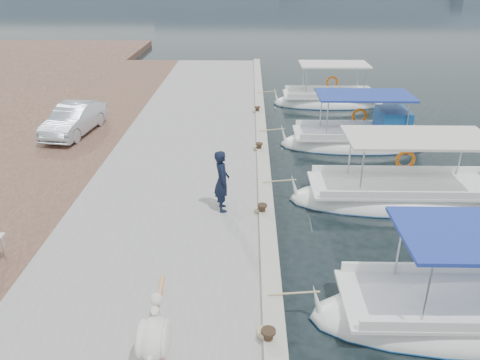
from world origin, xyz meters
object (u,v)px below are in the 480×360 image
Objects in this scene: fishing_caique_b at (480,317)px; fishing_caique_e at (328,102)px; parked_car at (74,119)px; fisherman at (222,181)px; fishing_caique_c at (403,198)px; fishing_caique_d at (358,142)px; pelican at (154,335)px.

fishing_caique_b is 17.15m from fishing_caique_e.
fisherman is at bearing -37.58° from parked_car.
fishing_caique_d is (-0.38, 5.09, 0.07)m from fishing_caique_c.
fishing_caique_c reaches higher than pelican.
fishing_caique_c is at bearing -85.76° from fishing_caique_d.
fishing_caique_b is 4.78× the size of pelican.
fisherman is (-5.10, -13.08, 1.29)m from fishing_caique_e.
fishing_caique_e is at bearing 93.30° from fishing_caique_c.
fishing_caique_c is 11.52m from fishing_caique_e.
fishing_caique_c is at bearing 48.04° from pelican.
pelican is (-5.97, -18.88, 1.00)m from fishing_caique_e.
fisherman is at bearing 81.52° from pelican.
fishing_caique_d is 8.66m from fisherman.
fishing_caique_d is 6.42m from fishing_caique_e.
parked_car is at bearing 139.22° from fishing_caique_b.
fishing_caique_e is 13.39m from parked_car.
fishing_caique_e is at bearing 92.22° from fishing_caique_b.
fishing_caique_d is at bearing 7.91° from parked_car.
fishing_caique_c and fishing_caique_d have the same top height.
fisherman reaches higher than pelican.
fishing_caique_c is (0.00, 5.63, -0.00)m from fishing_caique_b.
fisherman is at bearing -128.94° from fishing_caique_d.
fishing_caique_b is 1.00× the size of fishing_caique_c.
fishing_caique_d is 3.49× the size of fisherman.
fishing_caique_b is at bearing -33.30° from parked_car.
fishing_caique_b reaches higher than parked_car.
fishing_caique_e is 3.91× the size of pelican.
pelican is 0.41× the size of parked_car.
fishing_caique_b and fishing_caique_e have the same top height.
fisherman is (-5.77, -1.58, 1.29)m from fishing_caique_c.
fishing_caique_c and fishing_caique_e have the same top height.
fishing_caique_e is 19.82m from pelican.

